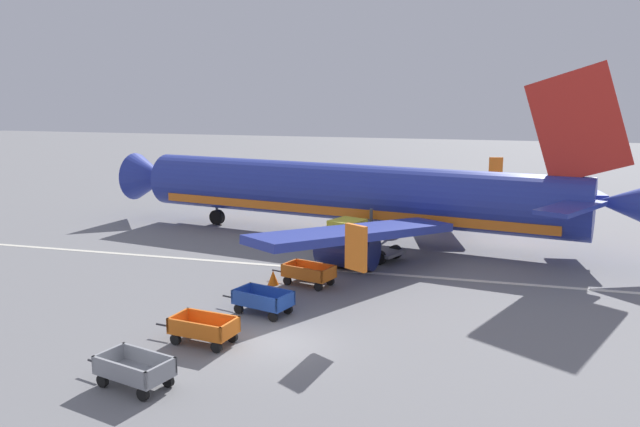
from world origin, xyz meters
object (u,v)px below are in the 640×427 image
baggage_cart_second_in_row (203,329)px  service_truck_beside_carts (354,237)px  traffic_cone_near_plane (273,278)px  baggage_cart_nearest (134,370)px  baggage_cart_third_in_row (263,301)px  baggage_cart_fourth_in_row (309,274)px  airplane (363,195)px

baggage_cart_second_in_row → service_truck_beside_carts: 15.18m
service_truck_beside_carts → traffic_cone_near_plane: size_ratio=6.42×
baggage_cart_second_in_row → traffic_cone_near_plane: (0.02, 8.00, -0.23)m
baggage_cart_nearest → traffic_cone_near_plane: (0.60, 12.03, -0.23)m
baggage_cart_third_in_row → baggage_cart_fourth_in_row: bearing=80.8°
baggage_cart_nearest → baggage_cart_third_in_row: same height
baggage_cart_nearest → baggage_cart_second_in_row: size_ratio=1.00×
airplane → baggage_cart_second_in_row: (-2.37, -18.89, -2.45)m
baggage_cart_second_in_row → service_truck_beside_carts: service_truck_beside_carts is taller
baggage_cart_second_in_row → traffic_cone_near_plane: size_ratio=4.88×
baggage_cart_third_in_row → baggage_cart_second_in_row: bearing=-105.4°
baggage_cart_second_in_row → service_truck_beside_carts: bearing=79.8°
baggage_cart_nearest → baggage_cart_second_in_row: (0.57, 4.03, 0.00)m
baggage_cart_third_in_row → baggage_cart_fourth_in_row: 4.66m
baggage_cart_nearest → service_truck_beside_carts: 19.24m
baggage_cart_nearest → airplane: bearing=82.7°
baggage_cart_fourth_in_row → traffic_cone_near_plane: (-1.76, -0.40, -0.23)m
baggage_cart_third_in_row → baggage_cart_fourth_in_row: size_ratio=1.00×
baggage_cart_fourth_in_row → airplane: bearing=86.8°
airplane → service_truck_beside_carts: size_ratio=7.87×
baggage_cart_second_in_row → service_truck_beside_carts: size_ratio=0.76×
baggage_cart_nearest → baggage_cart_third_in_row: (1.62, 7.83, 0.00)m
airplane → baggage_cart_second_in_row: bearing=-97.2°
traffic_cone_near_plane → baggage_cart_third_in_row: bearing=-76.3°
baggage_cart_second_in_row → traffic_cone_near_plane: bearing=89.8°
baggage_cart_fourth_in_row → baggage_cart_third_in_row: bearing=-99.2°
baggage_cart_nearest → service_truck_beside_carts: bearing=80.2°
service_truck_beside_carts → traffic_cone_near_plane: bearing=-111.0°
traffic_cone_near_plane → baggage_cart_second_in_row: bearing=-90.2°
baggage_cart_second_in_row → baggage_cart_fourth_in_row: size_ratio=1.00×
baggage_cart_second_in_row → traffic_cone_near_plane: baggage_cart_second_in_row is taller
baggage_cart_second_in_row → baggage_cart_third_in_row: bearing=74.6°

